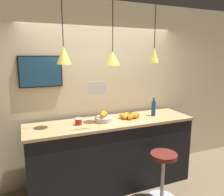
{
  "coord_description": "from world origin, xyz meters",
  "views": [
    {
      "loc": [
        -1.21,
        -2.35,
        2.05
      ],
      "look_at": [
        0.0,
        0.58,
        1.43
      ],
      "focal_mm": 35.0,
      "sensor_mm": 36.0,
      "label": 1
    }
  ],
  "objects": [
    {
      "name": "hanging_menu_board",
      "position": [
        -0.32,
        0.32,
        1.64
      ],
      "size": [
        0.24,
        0.01,
        0.17
      ],
      "color": "white"
    },
    {
      "name": "bar_stool",
      "position": [
        0.53,
        -0.02,
        0.47
      ],
      "size": [
        0.44,
        0.44,
        0.72
      ],
      "color": "#B7B7BC",
      "rests_on": "ground_plane"
    },
    {
      "name": "orange_pile",
      "position": [
        0.3,
        0.59,
        1.12
      ],
      "size": [
        0.33,
        0.23,
        0.09
      ],
      "color": "orange",
      "rests_on": "service_counter"
    },
    {
      "name": "pendant_lamp_middle",
      "position": [
        0.0,
        0.56,
        2.01
      ],
      "size": [
        0.21,
        0.21,
        0.89
      ],
      "color": "black"
    },
    {
      "name": "pendant_lamp_right",
      "position": [
        0.69,
        0.56,
        2.06
      ],
      "size": [
        0.15,
        0.15,
        0.86
      ],
      "color": "black"
    },
    {
      "name": "back_wall",
      "position": [
        0.0,
        1.03,
        1.45
      ],
      "size": [
        8.0,
        0.06,
        2.9
      ],
      "color": "beige",
      "rests_on": "ground_plane"
    },
    {
      "name": "pendant_lamp_left",
      "position": [
        -0.69,
        0.56,
        2.05
      ],
      "size": [
        0.2,
        0.2,
        0.87
      ],
      "color": "black"
    },
    {
      "name": "juice_bottle",
      "position": [
        0.74,
        0.59,
        1.21
      ],
      "size": [
        0.07,
        0.07,
        0.3
      ],
      "color": "navy",
      "rests_on": "service_counter"
    },
    {
      "name": "fruit_bowl",
      "position": [
        -0.14,
        0.59,
        1.14
      ],
      "size": [
        0.26,
        0.26,
        0.16
      ],
      "color": "beige",
      "rests_on": "service_counter"
    },
    {
      "name": "service_counter",
      "position": [
        0.0,
        0.58,
        0.54
      ],
      "size": [
        2.54,
        0.68,
        1.08
      ],
      "color": "black",
      "rests_on": "ground_plane"
    },
    {
      "name": "spread_jar",
      "position": [
        -0.51,
        0.59,
        1.13
      ],
      "size": [
        0.1,
        0.1,
        0.09
      ],
      "color": "red",
      "rests_on": "service_counter"
    },
    {
      "name": "mounted_tv",
      "position": [
        -0.95,
        0.98,
        1.82
      ],
      "size": [
        0.61,
        0.04,
        0.45
      ],
      "color": "black"
    }
  ]
}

